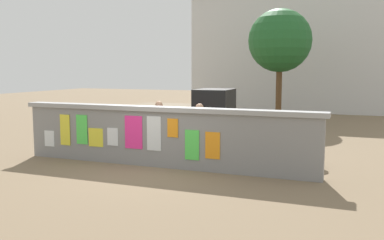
{
  "coord_description": "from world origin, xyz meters",
  "views": [
    {
      "loc": [
        4.74,
        -9.88,
        2.54
      ],
      "look_at": [
        0.21,
        1.66,
        1.06
      ],
      "focal_mm": 39.68,
      "sensor_mm": 36.0,
      "label": 1
    }
  ],
  "objects_px": {
    "tree_roadside": "(280,41)",
    "bicycle_near": "(112,141)",
    "person_bystander": "(199,127)",
    "auto_rickshaw_truck": "(188,115)",
    "motorcycle": "(286,149)",
    "person_walking": "(159,123)"
  },
  "relations": [
    {
      "from": "auto_rickshaw_truck",
      "to": "person_walking",
      "type": "height_order",
      "value": "auto_rickshaw_truck"
    },
    {
      "from": "person_walking",
      "to": "person_bystander",
      "type": "xyz_separation_m",
      "value": [
        1.41,
        -0.38,
        0.0
      ]
    },
    {
      "from": "motorcycle",
      "to": "person_walking",
      "type": "relative_size",
      "value": 1.17
    },
    {
      "from": "tree_roadside",
      "to": "bicycle_near",
      "type": "bearing_deg",
      "value": -109.22
    },
    {
      "from": "bicycle_near",
      "to": "person_bystander",
      "type": "bearing_deg",
      "value": -5.38
    },
    {
      "from": "bicycle_near",
      "to": "tree_roadside",
      "type": "height_order",
      "value": "tree_roadside"
    },
    {
      "from": "bicycle_near",
      "to": "person_walking",
      "type": "bearing_deg",
      "value": 3.91
    },
    {
      "from": "person_bystander",
      "to": "tree_roadside",
      "type": "xyz_separation_m",
      "value": [
        0.41,
        9.9,
        2.9
      ]
    },
    {
      "from": "motorcycle",
      "to": "bicycle_near",
      "type": "xyz_separation_m",
      "value": [
        -5.23,
        -0.12,
        -0.1
      ]
    },
    {
      "from": "auto_rickshaw_truck",
      "to": "person_bystander",
      "type": "height_order",
      "value": "auto_rickshaw_truck"
    },
    {
      "from": "bicycle_near",
      "to": "person_bystander",
      "type": "xyz_separation_m",
      "value": [
        2.95,
        -0.28,
        0.62
      ]
    },
    {
      "from": "auto_rickshaw_truck",
      "to": "motorcycle",
      "type": "height_order",
      "value": "auto_rickshaw_truck"
    },
    {
      "from": "person_walking",
      "to": "tree_roadside",
      "type": "height_order",
      "value": "tree_roadside"
    },
    {
      "from": "person_walking",
      "to": "motorcycle",
      "type": "bearing_deg",
      "value": 0.18
    },
    {
      "from": "person_walking",
      "to": "tree_roadside",
      "type": "distance_m",
      "value": 10.11
    },
    {
      "from": "bicycle_near",
      "to": "person_walking",
      "type": "xyz_separation_m",
      "value": [
        1.54,
        0.1,
        0.62
      ]
    },
    {
      "from": "auto_rickshaw_truck",
      "to": "bicycle_near",
      "type": "distance_m",
      "value": 3.38
    },
    {
      "from": "auto_rickshaw_truck",
      "to": "tree_roadside",
      "type": "distance_m",
      "value": 7.48
    },
    {
      "from": "motorcycle",
      "to": "tree_roadside",
      "type": "height_order",
      "value": "tree_roadside"
    },
    {
      "from": "person_walking",
      "to": "tree_roadside",
      "type": "xyz_separation_m",
      "value": [
        1.82,
        9.51,
        2.9
      ]
    },
    {
      "from": "bicycle_near",
      "to": "tree_roadside",
      "type": "xyz_separation_m",
      "value": [
        3.35,
        9.62,
        3.52
      ]
    },
    {
      "from": "auto_rickshaw_truck",
      "to": "person_walking",
      "type": "relative_size",
      "value": 2.25
    }
  ]
}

